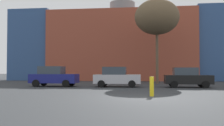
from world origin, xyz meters
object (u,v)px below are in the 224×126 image
Objects in this scene: parked_car_1 at (117,77)px; bare_tree_0 at (157,17)px; parked_car_2 at (187,78)px; parked_car_0 at (54,76)px; bollard_yellow_0 at (152,86)px.

bare_tree_0 is (3.95, 6.42, 6.62)m from parked_car_1.
bare_tree_0 is (-2.18, 6.42, 6.65)m from parked_car_2.
parked_car_2 is 0.42× the size of bare_tree_0.
parked_car_0 is at bearing -180.00° from parked_car_1.
bollard_yellow_0 is at bearing -43.34° from parked_car_0.
parked_car_1 reaches higher than parked_car_2.
parked_car_1 is 3.72× the size of bollard_yellow_0.
bollard_yellow_0 is at bearing -112.46° from parked_car_2.
parked_car_1 is at bearing 0.00° from parked_car_0.
parked_car_1 is at bearing 180.00° from parked_car_2.
parked_car_2 is (11.96, 0.00, -0.06)m from parked_car_0.
bollard_yellow_0 is (2.78, -8.12, -0.33)m from parked_car_1.
parked_car_0 is 1.08× the size of parked_car_2.
parked_car_0 is at bearing -180.00° from parked_car_2.
parked_car_1 is 8.59m from bollard_yellow_0.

